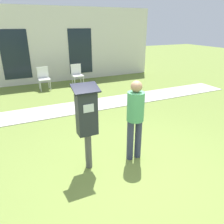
# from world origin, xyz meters

# --- Properties ---
(ground_plane) EXTENTS (40.00, 40.00, 0.00)m
(ground_plane) POSITION_xyz_m (0.00, 0.00, 0.00)
(ground_plane) COLOR olive
(sidewalk) EXTENTS (12.00, 1.10, 0.02)m
(sidewalk) POSITION_xyz_m (0.00, 3.51, 0.01)
(sidewalk) COLOR #B7B2A8
(sidewalk) RESTS_ON ground
(building_facade) EXTENTS (10.00, 0.26, 3.20)m
(building_facade) POSITION_xyz_m (0.00, 7.31, 1.60)
(building_facade) COLOR silver
(building_facade) RESTS_ON ground
(parking_meter) EXTENTS (0.44, 0.31, 1.59)m
(parking_meter) POSITION_xyz_m (-0.65, 0.40, 1.02)
(parking_meter) COLOR #4C4C4C
(parking_meter) RESTS_ON ground
(person_standing) EXTENTS (0.32, 0.32, 1.58)m
(person_standing) POSITION_xyz_m (0.26, 0.31, 0.93)
(person_standing) COLOR #333851
(person_standing) RESTS_ON ground
(outdoor_chair_left) EXTENTS (0.44, 0.44, 0.90)m
(outdoor_chair_left) POSITION_xyz_m (-0.53, 6.12, 0.53)
(outdoor_chair_left) COLOR white
(outdoor_chair_left) RESTS_ON ground
(outdoor_chair_middle) EXTENTS (0.44, 0.44, 0.90)m
(outdoor_chair_middle) POSITION_xyz_m (0.87, 6.17, 0.53)
(outdoor_chair_middle) COLOR white
(outdoor_chair_middle) RESTS_ON ground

